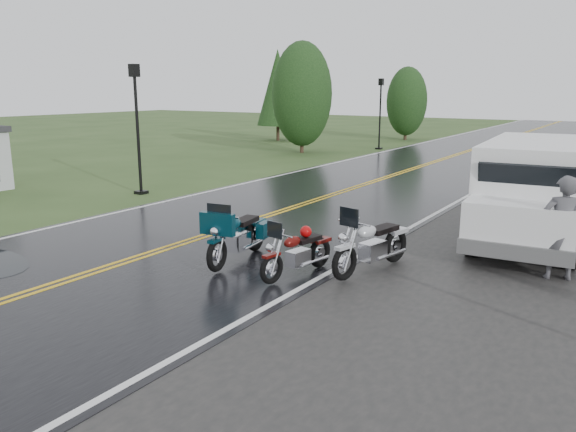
{
  "coord_description": "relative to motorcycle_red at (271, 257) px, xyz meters",
  "views": [
    {
      "loc": [
        8.7,
        -7.05,
        3.46
      ],
      "look_at": [
        2.8,
        2.0,
        1.0
      ],
      "focal_mm": 35.0,
      "sensor_mm": 36.0,
      "label": 1
    }
  ],
  "objects": [
    {
      "name": "van_white",
      "position": [
        2.49,
        3.82,
        0.62
      ],
      "size": [
        2.72,
        6.13,
        2.35
      ],
      "primitive_type": null,
      "rotation": [
        0.0,
        0.0,
        0.08
      ],
      "color": "white",
      "rests_on": "ground"
    },
    {
      "name": "pine_left_far",
      "position": [
        -16.1,
        23.99,
        2.38
      ],
      "size": [
        2.82,
        2.82,
        5.87
      ],
      "primitive_type": null,
      "color": "#1E3D19",
      "rests_on": "ground"
    },
    {
      "name": "lamp_post_near_left",
      "position": [
        -8.85,
        5.07,
        1.58
      ],
      "size": [
        0.37,
        0.37,
        4.28
      ],
      "primitive_type": null,
      "color": "black",
      "rests_on": "ground"
    },
    {
      "name": "motorcycle_silver",
      "position": [
        1.0,
        0.86,
        0.1
      ],
      "size": [
        1.23,
        2.34,
        1.31
      ],
      "primitive_type": null,
      "rotation": [
        0.0,
        0.0,
        -0.2
      ],
      "color": "#B3B6BC",
      "rests_on": "ground"
    },
    {
      "name": "person_at_van",
      "position": [
        4.2,
        3.18,
        0.41
      ],
      "size": [
        0.83,
        0.71,
        1.93
      ],
      "primitive_type": "imported",
      "rotation": [
        0.0,
        0.0,
        3.56
      ],
      "color": "#4D4C51",
      "rests_on": "ground"
    },
    {
      "name": "motorcycle_teal",
      "position": [
        -1.25,
        -0.01,
        0.1
      ],
      "size": [
        1.15,
        2.31,
        1.3
      ],
      "primitive_type": null,
      "rotation": [
        0.0,
        0.0,
        0.16
      ],
      "color": "#042934",
      "rests_on": "ground"
    },
    {
      "name": "motorcycle_red",
      "position": [
        0.0,
        0.0,
        0.0
      ],
      "size": [
        0.96,
        1.96,
        1.11
      ],
      "primitive_type": null,
      "rotation": [
        0.0,
        0.0,
        -0.15
      ],
      "color": "#500B09",
      "rests_on": "ground"
    },
    {
      "name": "tree_left_mid",
      "position": [
        -10.83,
        18.54,
        1.99
      ],
      "size": [
        3.26,
        3.26,
        5.09
      ],
      "primitive_type": null,
      "color": "#1E3D19",
      "rests_on": "ground"
    },
    {
      "name": "lamp_post_far_left",
      "position": [
        -8.0,
        22.49,
        1.48
      ],
      "size": [
        0.35,
        0.35,
        4.06
      ],
      "primitive_type": null,
      "color": "black",
      "rests_on": "ground"
    },
    {
      "name": "road",
      "position": [
        -3.27,
        9.26,
        -0.53
      ],
      "size": [
        8.0,
        100.0,
        0.04
      ],
      "primitive_type": "cube",
      "color": "black",
      "rests_on": "ground"
    },
    {
      "name": "tree_left_far",
      "position": [
        -9.03,
        29.18,
        1.54
      ],
      "size": [
        2.73,
        2.73,
        4.2
      ],
      "primitive_type": null,
      "color": "#1E3D19",
      "rests_on": "ground"
    },
    {
      "name": "ground",
      "position": [
        -3.27,
        -0.74,
        -0.55
      ],
      "size": [
        120.0,
        120.0,
        0.0
      ],
      "primitive_type": "plane",
      "color": "#2D471E",
      "rests_on": "ground"
    }
  ]
}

